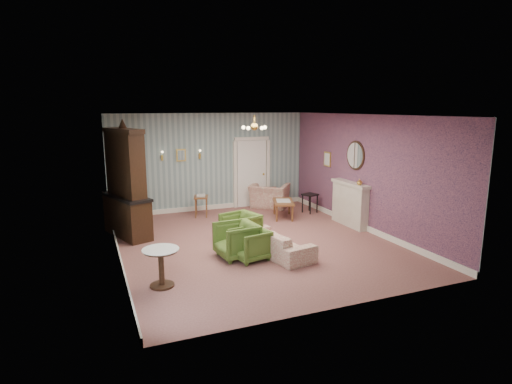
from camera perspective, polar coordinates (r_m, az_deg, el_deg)
name	(u,v)px	position (r m, az deg, el deg)	size (l,w,h in m)	color
floor	(255,242)	(9.83, -0.20, -6.82)	(7.00, 7.00, 0.00)	#8A5950
ceiling	(254,115)	(9.34, -0.21, 10.34)	(7.00, 7.00, 0.00)	white
wall_back	(211,162)	(12.75, -6.11, 4.03)	(6.00, 6.00, 0.00)	slate
wall_front	(342,218)	(6.44, 11.54, -3.45)	(6.00, 6.00, 0.00)	slate
wall_left	(114,190)	(8.82, -18.59, 0.20)	(7.00, 7.00, 0.00)	slate
wall_right	(365,173)	(10.94, 14.54, 2.51)	(7.00, 7.00, 0.00)	slate
wall_right_floral	(365,173)	(10.93, 14.48, 2.51)	(7.00, 7.00, 0.00)	#B05864
door	(252,172)	(13.18, -0.59, 2.71)	(1.12, 0.12, 2.16)	white
olive_chair_a	(250,243)	(8.66, -0.84, -6.91)	(0.68, 0.64, 0.70)	#466423
olive_chair_b	(237,239)	(8.79, -2.65, -6.29)	(0.78, 0.73, 0.81)	#466423
olive_chair_c	(240,227)	(9.71, -2.11, -4.69)	(0.74, 0.69, 0.76)	#466423
sofa_chintz	(277,237)	(9.00, 2.82, -6.14)	(1.86, 0.54, 0.73)	#9C483F
wingback_chair	(269,192)	(13.10, 1.83, 0.03)	(1.12, 0.73, 0.98)	#9C483F
dresser	(125,180)	(10.46, -17.26, 1.54)	(0.57, 1.65, 2.75)	black
fireplace	(350,204)	(11.34, 12.55, -1.57)	(0.30, 1.40, 1.16)	beige
mantel_vase	(360,182)	(10.88, 13.81, 1.34)	(0.15, 0.15, 0.15)	gold
oval_mirror	(355,155)	(11.19, 13.26, 4.83)	(0.04, 0.76, 0.84)	white
framed_print	(327,159)	(12.34, 9.62, 4.39)	(0.04, 0.34, 0.42)	gold
coffee_table	(283,209)	(11.92, 3.69, -2.33)	(0.54, 0.97, 0.49)	brown
side_table_black	(310,203)	(12.54, 7.28, -1.52)	(0.38, 0.38, 0.57)	black
pedestal_table	(161,268)	(7.60, -12.66, -9.93)	(0.64, 0.64, 0.69)	black
nesting_table	(201,205)	(12.14, -7.41, -1.79)	(0.39, 0.49, 0.64)	brown
gilt_mirror_back	(181,155)	(12.47, -10.07, 4.91)	(0.28, 0.06, 0.36)	gold
sconce_left	(162,156)	(12.34, -12.56, 4.75)	(0.16, 0.12, 0.30)	gold
sconce_right	(200,155)	(12.57, -7.60, 5.04)	(0.16, 0.12, 0.30)	gold
chandelier	(254,128)	(9.34, -0.21, 8.69)	(0.56, 0.56, 0.36)	gold
burgundy_cushion	(270,193)	(12.94, 1.90, -0.15)	(0.38, 0.10, 0.38)	maroon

